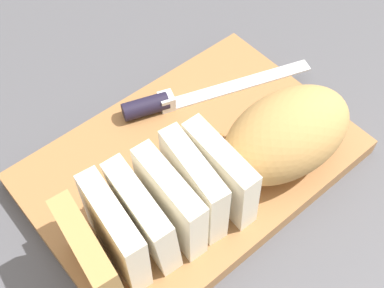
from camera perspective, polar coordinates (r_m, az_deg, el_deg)
ground_plane at (r=0.66m, az=0.00°, el=-2.85°), size 3.00×3.00×0.00m
cutting_board at (r=0.65m, az=0.00°, el=-2.23°), size 0.41×0.28×0.03m
bread_loaf at (r=0.57m, az=4.75°, el=-2.53°), size 0.38×0.14×0.10m
bread_knife at (r=0.68m, az=-2.65°, el=5.00°), size 0.28×0.11×0.03m
crumb_near_knife at (r=0.63m, az=-4.36°, el=-1.70°), size 0.01×0.01×0.01m
crumb_near_loaf at (r=0.65m, az=3.50°, el=0.88°), size 0.01×0.01×0.01m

